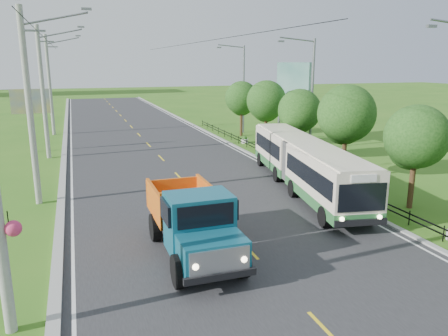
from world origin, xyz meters
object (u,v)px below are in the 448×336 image
pole_mid (43,92)px  tree_third (346,117)px  tree_fifth (266,103)px  planter_near (345,184)px  bus (304,161)px  dump_truck (193,218)px  tree_fourth (299,113)px  planter_mid (284,157)px  tree_second (415,140)px  billboard_right (293,85)px  planter_far (245,140)px  pole_far (50,85)px  pole_near (30,107)px  billboard_left (31,105)px  streetlight_far (242,86)px  streetlight_mid (310,95)px  tree_back (241,100)px

pole_mid → tree_third: 22.25m
tree_fifth → planter_near: (-1.26, -14.14, -3.57)m
bus → dump_truck: size_ratio=2.28×
tree_fourth → bus: (-3.59, -7.37, -1.88)m
planter_near → planter_mid: (0.00, 8.00, 0.00)m
tree_second → billboard_right: bearing=82.2°
planter_far → tree_fifth: bearing=-56.0°
billboard_right → pole_far: bearing=147.7°
tree_third → dump_truck: bearing=-146.4°
pole_mid → planter_mid: pole_mid is taller
pole_far → planter_mid: pole_far is taller
tree_fourth → planter_mid: (-1.26, -0.14, -3.30)m
pole_near → planter_near: (16.86, -3.00, -4.81)m
pole_far → billboard_left: bearing=-97.8°
pole_far → tree_fourth: bearing=-46.1°
pole_far → billboard_right: bearing=-32.3°
streetlight_far → dump_truck: 30.89m
tree_second → planter_far: bearing=93.6°
planter_near → planter_far: 16.00m
planter_far → dump_truck: size_ratio=0.10×
tree_fourth → billboard_right: billboard_right is taller
streetlight_mid → bus: size_ratio=0.61×
tree_fifth → planter_mid: size_ratio=8.66×
dump_truck → streetlight_mid: bearing=46.9°
planter_near → pole_mid: bearing=138.3°
pole_near → streetlight_mid: 19.56m
tree_second → pole_near: bearing=159.3°
streetlight_far → tree_second: bearing=-91.7°
pole_mid → pole_far: size_ratio=1.00×
tree_fourth → billboard_left: bearing=153.0°
tree_fourth → streetlight_far: 13.94m
tree_third → planter_mid: bearing=102.1°
pole_mid → billboard_left: (-1.24, 3.00, -1.23)m
tree_back → bus: tree_back is taller
tree_second → streetlight_mid: streetlight_mid is taller
streetlight_mid → billboard_left: (-20.14, 10.00, -1.04)m
pole_near → tree_fifth: size_ratio=1.72×
pole_near → tree_fifth: pole_near is taller
pole_near → pole_far: (0.00, 24.00, 0.00)m
planter_mid → dump_truck: size_ratio=0.10×
tree_third → bus: tree_third is taller
streetlight_mid → planter_mid: 5.05m
pole_mid → tree_back: pole_mid is taller
pole_mid → streetlight_far: bearing=20.3°
tree_back → planter_near: 20.46m
tree_second → tree_fourth: bearing=90.0°
pole_mid → tree_second: size_ratio=1.89×
planter_far → dump_truck: dump_truck is taller
tree_fourth → streetlight_mid: 1.54m
planter_near → dump_truck: bearing=-151.5°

